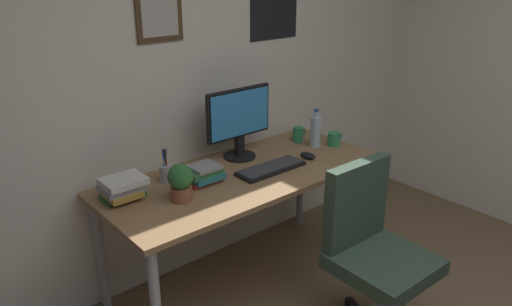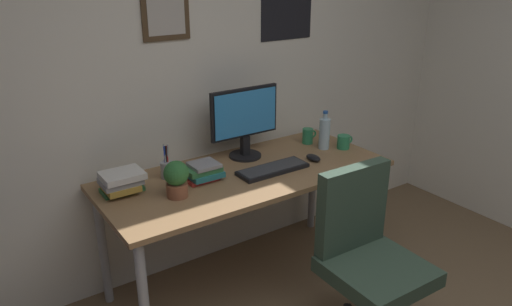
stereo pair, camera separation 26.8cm
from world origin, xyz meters
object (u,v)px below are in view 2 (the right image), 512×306
at_px(office_chair, 367,252).
at_px(keyboard, 273,169).
at_px(book_stack_right, 121,182).
at_px(potted_plant, 176,178).
at_px(pen_cup, 167,169).
at_px(monitor, 245,120).
at_px(water_bottle, 324,133).
at_px(computer_mouse, 313,158).
at_px(coffee_mug_near, 344,142).
at_px(coffee_mug_far, 308,136).
at_px(book_stack_left, 203,172).

relative_size(office_chair, keyboard, 2.21).
bearing_deg(book_stack_right, potted_plant, -41.63).
height_order(potted_plant, pen_cup, pen_cup).
bearing_deg(monitor, book_stack_right, -174.91).
bearing_deg(water_bottle, pen_cup, 172.12).
bearing_deg(computer_mouse, pen_cup, 162.58).
distance_m(coffee_mug_near, potted_plant, 1.20).
height_order(coffee_mug_far, book_stack_right, book_stack_right).
xyz_separation_m(computer_mouse, book_stack_right, (-1.12, 0.22, 0.05)).
bearing_deg(potted_plant, computer_mouse, -1.36).
distance_m(monitor, coffee_mug_near, 0.68).
xyz_separation_m(water_bottle, coffee_mug_near, (0.11, -0.07, -0.06)).
xyz_separation_m(office_chair, potted_plant, (-0.69, 0.69, 0.33)).
bearing_deg(coffee_mug_far, monitor, 176.02).
bearing_deg(coffee_mug_far, potted_plant, -167.60).
bearing_deg(potted_plant, office_chair, -44.81).
distance_m(monitor, book_stack_left, 0.46).
bearing_deg(pen_cup, coffee_mug_near, -10.57).
height_order(water_bottle, book_stack_left, water_bottle).
bearing_deg(computer_mouse, coffee_mug_near, 9.70).
relative_size(pen_cup, book_stack_right, 0.92).
bearing_deg(keyboard, book_stack_right, 165.70).
height_order(office_chair, monitor, monitor).
bearing_deg(computer_mouse, coffee_mug_far, 56.25).
distance_m(water_bottle, coffee_mug_far, 0.15).
xyz_separation_m(computer_mouse, coffee_mug_near, (0.30, 0.05, 0.03)).
distance_m(pen_cup, book_stack_right, 0.28).
distance_m(keyboard, potted_plant, 0.61).
bearing_deg(pen_cup, water_bottle, -7.88).
xyz_separation_m(keyboard, coffee_mug_far, (0.47, 0.25, 0.04)).
distance_m(potted_plant, pen_cup, 0.26).
relative_size(coffee_mug_far, pen_cup, 0.55).
distance_m(coffee_mug_far, pen_cup, 1.02).
height_order(coffee_mug_far, book_stack_left, coffee_mug_far).
relative_size(monitor, computer_mouse, 4.18).
bearing_deg(office_chair, water_bottle, 63.01).
bearing_deg(book_stack_left, computer_mouse, -10.33).
distance_m(coffee_mug_far, book_stack_left, 0.87).
height_order(book_stack_left, book_stack_right, book_stack_right).
relative_size(potted_plant, pen_cup, 0.98).
relative_size(book_stack_left, book_stack_right, 0.91).
height_order(coffee_mug_near, potted_plant, potted_plant).
distance_m(computer_mouse, book_stack_left, 0.70).
bearing_deg(water_bottle, office_chair, -116.99).
height_order(potted_plant, book_stack_right, potted_plant).
bearing_deg(potted_plant, keyboard, -1.21).
height_order(computer_mouse, coffee_mug_near, coffee_mug_near).
height_order(keyboard, potted_plant, potted_plant).
distance_m(keyboard, computer_mouse, 0.30).
bearing_deg(coffee_mug_far, coffee_mug_near, -57.95).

